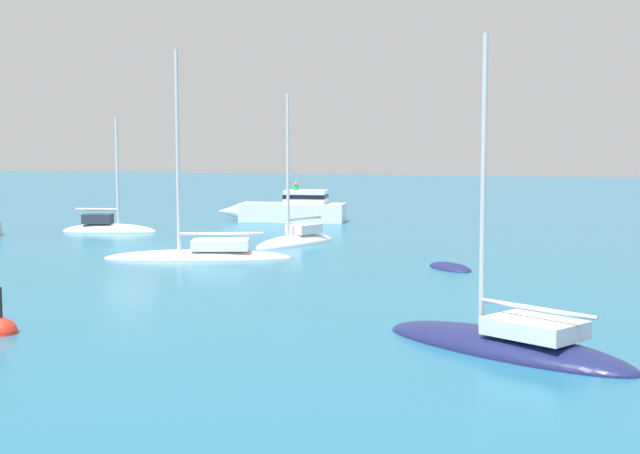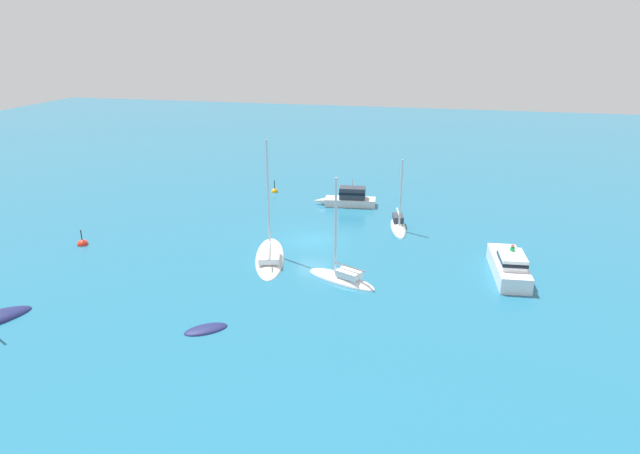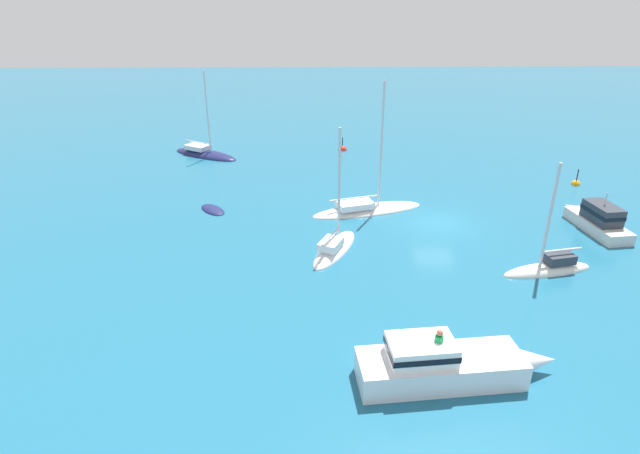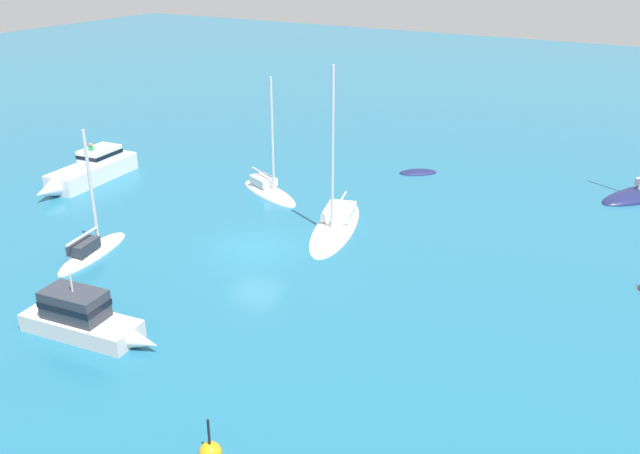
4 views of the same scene
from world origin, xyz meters
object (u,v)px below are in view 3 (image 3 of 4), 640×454
(powerboat, at_px, (598,219))
(ketch_1, at_px, (335,248))
(ketch, at_px, (366,209))
(dinghy, at_px, (213,210))
(sloop, at_px, (205,154))
(mooring_buoy, at_px, (342,150))
(cabin_cruiser, at_px, (445,364))
(sailboat, at_px, (548,269))
(channel_buoy, at_px, (575,184))

(powerboat, xyz_separation_m, ketch_1, (-16.47, -2.49, -0.59))
(ketch, distance_m, dinghy, 10.50)
(sloop, distance_m, mooring_buoy, 12.87)
(cabin_cruiser, distance_m, sailboat, 11.19)
(cabin_cruiser, relative_size, sailboat, 1.21)
(sloop, xyz_separation_m, mooring_buoy, (12.78, 1.48, -0.08))
(powerboat, distance_m, dinghy, 24.80)
(sailboat, bearing_deg, ketch, -55.36)
(powerboat, xyz_separation_m, cabin_cruiser, (-12.83, -13.36, 0.02))
(sloop, distance_m, ketch_1, 22.40)
(cabin_cruiser, xyz_separation_m, dinghy, (-11.68, 17.08, -0.75))
(sloop, relative_size, channel_buoy, 5.09)
(ketch, xyz_separation_m, dinghy, (-10.49, 0.33, -0.13))
(dinghy, bearing_deg, sloop, -25.16)
(cabin_cruiser, xyz_separation_m, sailboat, (7.59, 8.19, -0.59))
(powerboat, bearing_deg, cabin_cruiser, 129.86)
(cabin_cruiser, relative_size, dinghy, 2.94)
(ketch_1, xyz_separation_m, mooring_buoy, (1.76, 20.98, -0.13))
(ketch, height_order, powerboat, ketch)
(cabin_cruiser, bearing_deg, powerboat, 41.02)
(ketch, relative_size, powerboat, 1.50)
(ketch, xyz_separation_m, cabin_cruiser, (1.19, -16.75, 0.62))
(sailboat, height_order, dinghy, sailboat)
(sloop, height_order, channel_buoy, sloop)
(sloop, relative_size, ketch_1, 1.07)
(sloop, distance_m, powerboat, 32.34)
(powerboat, distance_m, ketch_1, 16.67)
(channel_buoy, height_order, mooring_buoy, channel_buoy)
(sailboat, bearing_deg, sloop, -56.01)
(powerboat, relative_size, cabin_cruiser, 0.76)
(mooring_buoy, bearing_deg, powerboat, -51.49)
(ketch, distance_m, sailboat, 12.26)
(ketch, height_order, mooring_buoy, ketch)
(ketch, relative_size, dinghy, 3.37)
(sloop, height_order, dinghy, sloop)
(ketch_1, bearing_deg, dinghy, 76.84)
(ketch, height_order, cabin_cruiser, ketch)
(ketch_1, bearing_deg, cabin_cruiser, -136.93)
(mooring_buoy, bearing_deg, dinghy, -123.57)
(ketch, relative_size, channel_buoy, 5.71)
(dinghy, xyz_separation_m, mooring_buoy, (9.80, 14.77, 0.01))
(powerboat, distance_m, sailboat, 7.38)
(mooring_buoy, bearing_deg, sloop, -173.39)
(ketch, bearing_deg, dinghy, 161.76)
(ketch, distance_m, powerboat, 14.44)
(sloop, relative_size, mooring_buoy, 4.88)
(ketch, relative_size, cabin_cruiser, 1.15)
(channel_buoy, bearing_deg, dinghy, -170.39)
(powerboat, bearing_deg, sloop, 51.96)
(ketch_1, distance_m, channel_buoy, 22.13)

